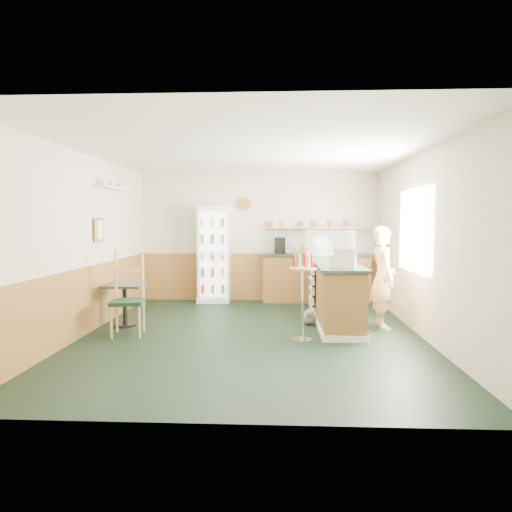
# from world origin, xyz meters

# --- Properties ---
(ground) EXTENTS (6.00, 6.00, 0.00)m
(ground) POSITION_xyz_m (0.00, 0.00, 0.00)
(ground) COLOR black
(ground) RESTS_ON ground
(room_envelope) EXTENTS (5.04, 6.02, 2.72)m
(room_envelope) POSITION_xyz_m (-0.23, 0.73, 1.52)
(room_envelope) COLOR beige
(room_envelope) RESTS_ON ground
(service_counter) EXTENTS (0.68, 3.01, 1.01)m
(service_counter) POSITION_xyz_m (1.35, 1.07, 0.46)
(service_counter) COLOR brown
(service_counter) RESTS_ON ground
(back_counter) EXTENTS (2.24, 0.42, 1.69)m
(back_counter) POSITION_xyz_m (1.19, 2.80, 0.55)
(back_counter) COLOR brown
(back_counter) RESTS_ON ground
(drinks_fridge) EXTENTS (0.66, 0.54, 2.00)m
(drinks_fridge) POSITION_xyz_m (-0.92, 2.74, 1.00)
(drinks_fridge) COLOR white
(drinks_fridge) RESTS_ON ground
(display_case) EXTENTS (0.90, 0.47, 0.51)m
(display_case) POSITION_xyz_m (1.35, 1.71, 1.26)
(display_case) COLOR silver
(display_case) RESTS_ON service_counter
(cash_register) EXTENTS (0.42, 0.43, 0.20)m
(cash_register) POSITION_xyz_m (1.35, -0.03, 1.11)
(cash_register) COLOR #EEDFC5
(cash_register) RESTS_ON service_counter
(shopkeeper) EXTENTS (0.43, 0.57, 1.61)m
(shopkeeper) POSITION_xyz_m (2.05, 0.52, 0.80)
(shopkeeper) COLOR tan
(shopkeeper) RESTS_ON ground
(condiment_stand) EXTENTS (0.39, 0.39, 1.21)m
(condiment_stand) POSITION_xyz_m (0.75, -0.30, 0.78)
(condiment_stand) COLOR silver
(condiment_stand) RESTS_ON ground
(newspaper_rack) EXTENTS (0.09, 0.42, 0.84)m
(newspaper_rack) POSITION_xyz_m (0.99, 1.18, 0.65)
(newspaper_rack) COLOR black
(newspaper_rack) RESTS_ON ground
(cafe_table) EXTENTS (0.64, 0.64, 0.68)m
(cafe_table) POSITION_xyz_m (-2.05, 0.47, 0.48)
(cafe_table) COLOR black
(cafe_table) RESTS_ON ground
(cafe_chair) EXTENTS (0.52, 0.52, 1.24)m
(cafe_chair) POSITION_xyz_m (-1.81, -0.01, 0.65)
(cafe_chair) COLOR black
(cafe_chair) RESTS_ON ground
(dog_doorstop) EXTENTS (0.23, 0.30, 0.28)m
(dog_doorstop) POSITION_xyz_m (0.91, 0.70, 0.13)
(dog_doorstop) COLOR gray
(dog_doorstop) RESTS_ON ground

